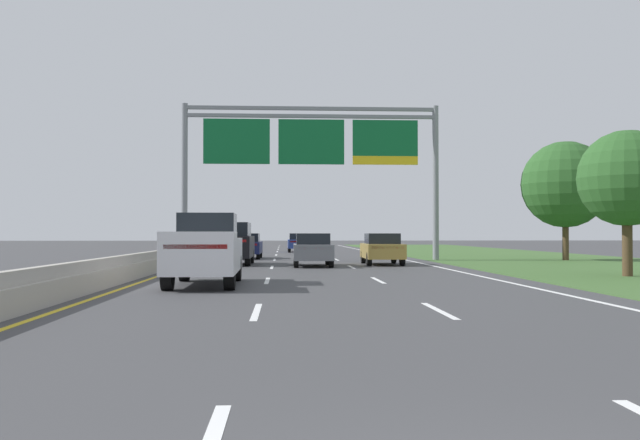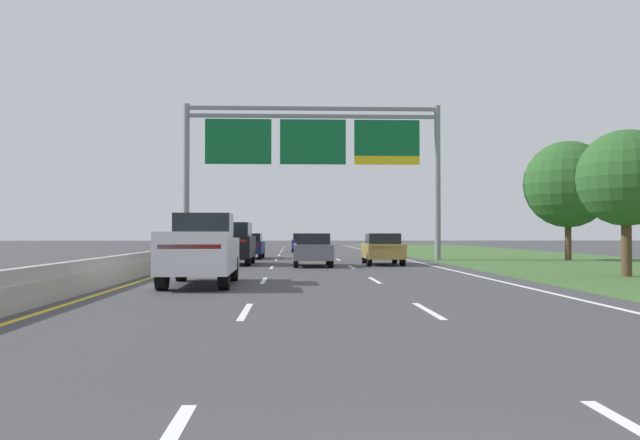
{
  "view_description": "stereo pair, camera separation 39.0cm",
  "coord_description": "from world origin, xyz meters",
  "px_view_note": "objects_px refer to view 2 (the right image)",
  "views": [
    {
      "loc": [
        -1.31,
        -3.31,
        1.57
      ],
      "look_at": [
        0.4,
        28.85,
        2.2
      ],
      "focal_mm": 38.48,
      "sensor_mm": 36.0,
      "label": 1
    },
    {
      "loc": [
        -0.91,
        -3.33,
        1.57
      ],
      "look_at": [
        0.4,
        28.85,
        2.2
      ],
      "focal_mm": 38.48,
      "sensor_mm": 36.0,
      "label": 2
    }
  ],
  "objects_px": {
    "pickup_truck_white": "(201,250)",
    "car_blue_centre_lane_sedan": "(302,242)",
    "car_gold_right_lane_sedan": "(383,248)",
    "car_navy_left_lane_sedan": "(249,245)",
    "overhead_sign_gantry": "(313,149)",
    "car_grey_centre_lane_sedan": "(313,249)",
    "car_black_left_lane_suv": "(234,243)",
    "roadside_tree_near": "(626,178)",
    "roadside_tree_mid": "(568,184)"
  },
  "relations": [
    {
      "from": "pickup_truck_white",
      "to": "car_blue_centre_lane_sedan",
      "type": "relative_size",
      "value": 1.23
    },
    {
      "from": "car_gold_right_lane_sedan",
      "to": "car_navy_left_lane_sedan",
      "type": "relative_size",
      "value": 1.0
    },
    {
      "from": "overhead_sign_gantry",
      "to": "car_gold_right_lane_sedan",
      "type": "bearing_deg",
      "value": -59.12
    },
    {
      "from": "car_grey_centre_lane_sedan",
      "to": "car_navy_left_lane_sedan",
      "type": "bearing_deg",
      "value": 20.74
    },
    {
      "from": "overhead_sign_gantry",
      "to": "car_black_left_lane_suv",
      "type": "relative_size",
      "value": 3.19
    },
    {
      "from": "car_grey_centre_lane_sedan",
      "to": "car_blue_centre_lane_sedan",
      "type": "height_order",
      "value": "same"
    },
    {
      "from": "car_navy_left_lane_sedan",
      "to": "car_grey_centre_lane_sedan",
      "type": "bearing_deg",
      "value": -159.28
    },
    {
      "from": "pickup_truck_white",
      "to": "car_blue_centre_lane_sedan",
      "type": "height_order",
      "value": "pickup_truck_white"
    },
    {
      "from": "car_blue_centre_lane_sedan",
      "to": "roadside_tree_near",
      "type": "bearing_deg",
      "value": -161.71
    },
    {
      "from": "overhead_sign_gantry",
      "to": "car_grey_centre_lane_sedan",
      "type": "bearing_deg",
      "value": -91.77
    },
    {
      "from": "car_blue_centre_lane_sedan",
      "to": "roadside_tree_mid",
      "type": "bearing_deg",
      "value": -141.58
    },
    {
      "from": "overhead_sign_gantry",
      "to": "pickup_truck_white",
      "type": "xyz_separation_m",
      "value": [
        -3.98,
        -18.89,
        -5.41
      ]
    },
    {
      "from": "roadside_tree_near",
      "to": "pickup_truck_white",
      "type": "bearing_deg",
      "value": -167.56
    },
    {
      "from": "car_black_left_lane_suv",
      "to": "roadside_tree_mid",
      "type": "bearing_deg",
      "value": -76.79
    },
    {
      "from": "pickup_truck_white",
      "to": "roadside_tree_near",
      "type": "distance_m",
      "value": 15.4
    },
    {
      "from": "car_black_left_lane_suv",
      "to": "roadside_tree_near",
      "type": "xyz_separation_m",
      "value": [
        14.99,
        -10.32,
        2.47
      ]
    },
    {
      "from": "car_gold_right_lane_sedan",
      "to": "roadside_tree_mid",
      "type": "height_order",
      "value": "roadside_tree_mid"
    },
    {
      "from": "car_gold_right_lane_sedan",
      "to": "roadside_tree_near",
      "type": "height_order",
      "value": "roadside_tree_near"
    },
    {
      "from": "pickup_truck_white",
      "to": "car_grey_centre_lane_sedan",
      "type": "xyz_separation_m",
      "value": [
        3.76,
        11.82,
        -0.26
      ]
    },
    {
      "from": "car_black_left_lane_suv",
      "to": "car_blue_centre_lane_sedan",
      "type": "bearing_deg",
      "value": -8.92
    },
    {
      "from": "car_black_left_lane_suv",
      "to": "roadside_tree_near",
      "type": "bearing_deg",
      "value": -124.08
    },
    {
      "from": "roadside_tree_mid",
      "to": "pickup_truck_white",
      "type": "bearing_deg",
      "value": -136.28
    },
    {
      "from": "car_blue_centre_lane_sedan",
      "to": "roadside_tree_near",
      "type": "relative_size",
      "value": 0.83
    },
    {
      "from": "car_grey_centre_lane_sedan",
      "to": "car_black_left_lane_suv",
      "type": "distance_m",
      "value": 4.31
    },
    {
      "from": "car_blue_centre_lane_sedan",
      "to": "car_black_left_lane_suv",
      "type": "bearing_deg",
      "value": 170.37
    },
    {
      "from": "roadside_tree_mid",
      "to": "car_black_left_lane_suv",
      "type": "bearing_deg",
      "value": -167.24
    },
    {
      "from": "overhead_sign_gantry",
      "to": "roadside_tree_mid",
      "type": "relative_size",
      "value": 2.18
    },
    {
      "from": "pickup_truck_white",
      "to": "roadside_tree_mid",
      "type": "height_order",
      "value": "roadside_tree_mid"
    },
    {
      "from": "overhead_sign_gantry",
      "to": "car_gold_right_lane_sedan",
      "type": "height_order",
      "value": "overhead_sign_gantry"
    },
    {
      "from": "car_blue_centre_lane_sedan",
      "to": "car_navy_left_lane_sedan",
      "type": "bearing_deg",
      "value": 166.03
    },
    {
      "from": "pickup_truck_white",
      "to": "car_grey_centre_lane_sedan",
      "type": "bearing_deg",
      "value": -18.63
    },
    {
      "from": "car_black_left_lane_suv",
      "to": "car_gold_right_lane_sedan",
      "type": "bearing_deg",
      "value": -91.74
    },
    {
      "from": "car_gold_right_lane_sedan",
      "to": "pickup_truck_white",
      "type": "bearing_deg",
      "value": 152.47
    },
    {
      "from": "roadside_tree_near",
      "to": "car_navy_left_lane_sedan",
      "type": "bearing_deg",
      "value": 128.4
    },
    {
      "from": "car_grey_centre_lane_sedan",
      "to": "car_blue_centre_lane_sedan",
      "type": "distance_m",
      "value": 24.8
    },
    {
      "from": "car_grey_centre_lane_sedan",
      "to": "car_black_left_lane_suv",
      "type": "xyz_separation_m",
      "value": [
        -3.92,
        1.77,
        0.28
      ]
    },
    {
      "from": "car_blue_centre_lane_sedan",
      "to": "overhead_sign_gantry",
      "type": "bearing_deg",
      "value": -179.18
    },
    {
      "from": "car_navy_left_lane_sedan",
      "to": "overhead_sign_gantry",
      "type": "bearing_deg",
      "value": -127.18
    },
    {
      "from": "overhead_sign_gantry",
      "to": "roadside_tree_mid",
      "type": "height_order",
      "value": "overhead_sign_gantry"
    },
    {
      "from": "car_black_left_lane_suv",
      "to": "roadside_tree_near",
      "type": "distance_m",
      "value": 18.37
    },
    {
      "from": "pickup_truck_white",
      "to": "roadside_tree_near",
      "type": "relative_size",
      "value": 1.02
    },
    {
      "from": "car_gold_right_lane_sedan",
      "to": "car_black_left_lane_suv",
      "type": "relative_size",
      "value": 0.94
    },
    {
      "from": "pickup_truck_white",
      "to": "car_black_left_lane_suv",
      "type": "bearing_deg",
      "value": -0.32
    },
    {
      "from": "overhead_sign_gantry",
      "to": "car_blue_centre_lane_sedan",
      "type": "height_order",
      "value": "overhead_sign_gantry"
    },
    {
      "from": "car_navy_left_lane_sedan",
      "to": "car_blue_centre_lane_sedan",
      "type": "bearing_deg",
      "value": -13.13
    },
    {
      "from": "car_navy_left_lane_sedan",
      "to": "roadside_tree_mid",
      "type": "height_order",
      "value": "roadside_tree_mid"
    },
    {
      "from": "pickup_truck_white",
      "to": "car_gold_right_lane_sedan",
      "type": "distance_m",
      "value": 15.19
    },
    {
      "from": "car_grey_centre_lane_sedan",
      "to": "roadside_tree_mid",
      "type": "xyz_separation_m",
      "value": [
        14.91,
        6.03,
        3.58
      ]
    },
    {
      "from": "car_gold_right_lane_sedan",
      "to": "car_black_left_lane_suv",
      "type": "bearing_deg",
      "value": 89.1
    },
    {
      "from": "car_gold_right_lane_sedan",
      "to": "roadside_tree_mid",
      "type": "relative_size",
      "value": 0.64
    }
  ]
}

